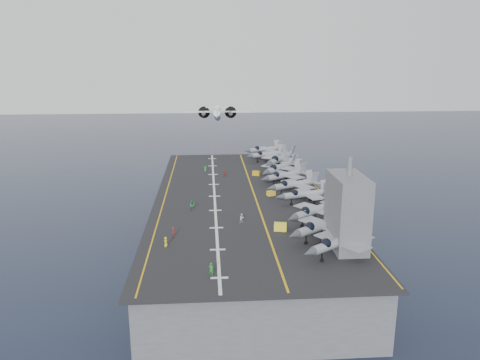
{
  "coord_description": "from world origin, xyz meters",
  "views": [
    {
      "loc": [
        -7.31,
        -100.26,
        40.64
      ],
      "look_at": [
        0.0,
        4.0,
        13.0
      ],
      "focal_mm": 35.0,
      "sensor_mm": 36.0,
      "label": 1
    }
  ],
  "objects": [
    {
      "name": "fighter_jet_1",
      "position": [
        11.91,
        -26.31,
        12.87
      ],
      "size": [
        17.09,
        16.05,
        4.94
      ],
      "primitive_type": null,
      "color": "gray",
      "rests_on": "flight_deck"
    },
    {
      "name": "flight_deck",
      "position": [
        0.0,
        0.0,
        10.2
      ],
      "size": [
        38.0,
        92.0,
        0.4
      ],
      "primitive_type": "cube",
      "color": "black",
      "rests_on": "hull"
    },
    {
      "name": "crew_2",
      "position": [
        -10.7,
        -9.53,
        11.41
      ],
      "size": [
        1.38,
        1.09,
        2.01
      ],
      "primitive_type": "imported",
      "color": "#268739",
      "rests_on": "flight_deck"
    },
    {
      "name": "fighter_jet_8",
      "position": [
        10.65,
        35.17,
        12.66
      ],
      "size": [
        15.33,
        12.9,
        4.53
      ],
      "primitive_type": null,
      "color": "gray",
      "rests_on": "flight_deck"
    },
    {
      "name": "fighter_jet_4",
      "position": [
        12.28,
        0.82,
        12.75
      ],
      "size": [
        16.1,
        14.03,
        4.69
      ],
      "primitive_type": null,
      "color": "#8E959D",
      "rests_on": "flight_deck"
    },
    {
      "name": "crew_5",
      "position": [
        -8.08,
        23.61,
        11.19
      ],
      "size": [
        1.14,
        1.04,
        1.59
      ],
      "primitive_type": "imported",
      "color": "#268C33",
      "rests_on": "flight_deck"
    },
    {
      "name": "hull",
      "position": [
        0.0,
        0.0,
        5.0
      ],
      "size": [
        36.0,
        90.0,
        10.0
      ],
      "primitive_type": "cube",
      "color": "#56595E",
      "rests_on": "ground"
    },
    {
      "name": "tow_cart_a",
      "position": [
        5.44,
        -22.07,
        11.07
      ],
      "size": [
        2.47,
        1.84,
        1.34
      ],
      "primitive_type": null,
      "color": "yellow",
      "rests_on": "flight_deck"
    },
    {
      "name": "crew_7",
      "position": [
        -1.15,
        -17.55,
        11.31
      ],
      "size": [
        1.28,
        1.07,
        1.82
      ],
      "primitive_type": "imported",
      "color": "silver",
      "rests_on": "flight_deck"
    },
    {
      "name": "fighter_jet_0",
      "position": [
        12.88,
        -33.5,
        12.8
      ],
      "size": [
        16.59,
        15.39,
        4.79
      ],
      "primitive_type": null,
      "color": "#9FA7B2",
      "rests_on": "flight_deck"
    },
    {
      "name": "landing_centerline",
      "position": [
        -6.0,
        0.0,
        10.42
      ],
      "size": [
        0.5,
        90.0,
        0.02
      ],
      "primitive_type": "cube",
      "color": "silver",
      "rests_on": "flight_deck"
    },
    {
      "name": "tow_cart_c",
      "position": [
        5.26,
        18.31,
        10.97
      ],
      "size": [
        2.19,
        1.79,
        1.14
      ],
      "primitive_type": null,
      "color": "gold",
      "rests_on": "flight_deck"
    },
    {
      "name": "fighter_jet_9",
      "position": [
        10.65,
        43.0,
        12.66
      ],
      "size": [
        15.33,
        12.9,
        4.53
      ],
      "primitive_type": null,
      "color": "gray",
      "rests_on": "flight_deck"
    },
    {
      "name": "crew_6",
      "position": [
        -7.15,
        -39.3,
        11.42
      ],
      "size": [
        1.47,
        1.35,
        2.04
      ],
      "primitive_type": "imported",
      "color": "#227D26",
      "rests_on": "flight_deck"
    },
    {
      "name": "ground",
      "position": [
        0.0,
        0.0,
        0.0
      ],
      "size": [
        500.0,
        500.0,
        0.0
      ],
      "primitive_type": "plane",
      "color": "#142135",
      "rests_on": "ground"
    },
    {
      "name": "island_superstructure",
      "position": [
        15.0,
        -30.0,
        17.9
      ],
      "size": [
        5.0,
        10.0,
        15.0
      ],
      "primitive_type": null,
      "color": "#56595E",
      "rests_on": "flight_deck"
    },
    {
      "name": "crew_1",
      "position": [
        -13.48,
        -23.76,
        11.25
      ],
      "size": [
        0.81,
        1.1,
        1.71
      ],
      "primitive_type": "imported",
      "color": "#B21919",
      "rests_on": "flight_deck"
    },
    {
      "name": "crew_0",
      "position": [
        -14.45,
        -28.13,
        11.24
      ],
      "size": [
        0.71,
        1.04,
        1.68
      ],
      "primitive_type": "imported",
      "color": "yellow",
      "rests_on": "flight_deck"
    },
    {
      "name": "fighter_jet_3",
      "position": [
        13.44,
        -6.62,
        12.64
      ],
      "size": [
        14.73,
        11.76,
        4.47
      ],
      "primitive_type": null,
      "color": "gray",
      "rests_on": "flight_deck"
    },
    {
      "name": "fighter_jet_2",
      "position": [
        12.75,
        -17.99,
        12.87
      ],
      "size": [
        17.02,
        16.43,
        4.95
      ],
      "primitive_type": null,
      "color": "gray",
      "rests_on": "flight_deck"
    },
    {
      "name": "transport_plane",
      "position": [
        -4.05,
        52.79,
        22.01
      ],
      "size": [
        22.17,
        15.62,
        5.09
      ],
      "primitive_type": null,
      "color": "silver"
    },
    {
      "name": "crew_4",
      "position": [
        -3.17,
        17.67,
        11.21
      ],
      "size": [
        1.15,
        0.97,
        1.62
      ],
      "primitive_type": "imported",
      "color": "#B32F22",
      "rests_on": "flight_deck"
    },
    {
      "name": "fighter_jet_6",
      "position": [
        11.17,
        16.23,
        13.09
      ],
      "size": [
        17.63,
        18.6,
        5.38
      ],
      "primitive_type": null,
      "color": "#A0A8B3",
      "rests_on": "flight_deck"
    },
    {
      "name": "deck_edge_stbd",
      "position": [
        18.5,
        0.0,
        10.42
      ],
      "size": [
        0.25,
        90.0,
        0.02
      ],
      "primitive_type": "cube",
      "color": "gold",
      "rests_on": "flight_deck"
    },
    {
      "name": "fighter_jet_7",
      "position": [
        12.84,
        25.84,
        13.27
      ],
      "size": [
        18.25,
        19.9,
        5.75
      ],
      "primitive_type": null,
      "color": "#949DA4",
      "rests_on": "flight_deck"
    },
    {
      "name": "deck_edge_port",
      "position": [
        -17.0,
        0.0,
        10.42
      ],
      "size": [
        0.25,
        90.0,
        0.02
      ],
      "primitive_type": "cube",
      "color": "gold",
      "rests_on": "flight_deck"
    },
    {
      "name": "foul_line",
      "position": [
        3.0,
        0.0,
        10.42
      ],
      "size": [
        0.35,
        90.0,
        0.02
      ],
      "primitive_type": "cube",
      "color": "gold",
      "rests_on": "flight_deck"
    },
    {
      "name": "fighter_jet_5",
      "position": [
        11.52,
        9.36,
        12.79
      ],
      "size": [
        16.54,
        15.18,
        4.78
      ],
      "primitive_type": null,
      "color": "#8B949B",
      "rests_on": "flight_deck"
    },
    {
      "name": "tow_cart_b",
      "position": [
        6.69,
        -0.32,
        10.94
      ],
      "size": [
        2.08,
        1.72,
        1.07
      ],
      "primitive_type": null,
      "color": "gold",
      "rests_on": "flight_deck"
    }
  ]
}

